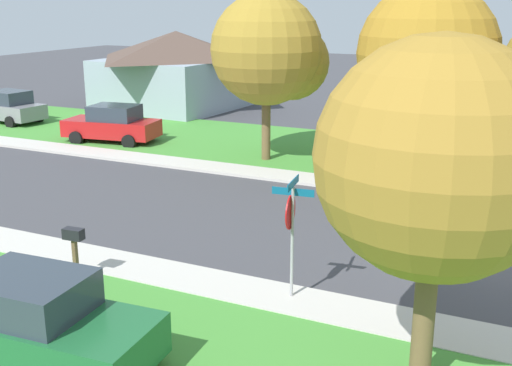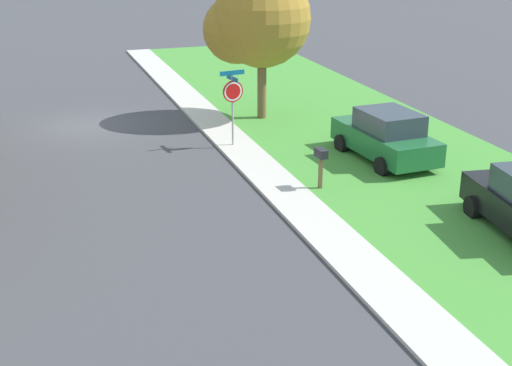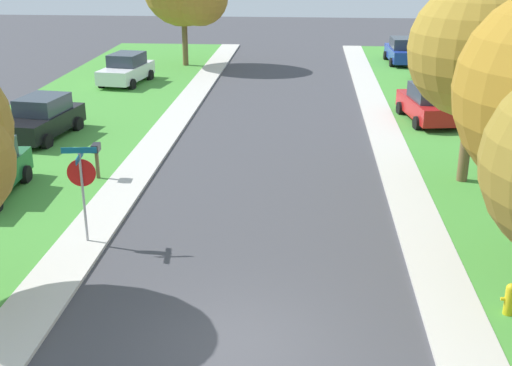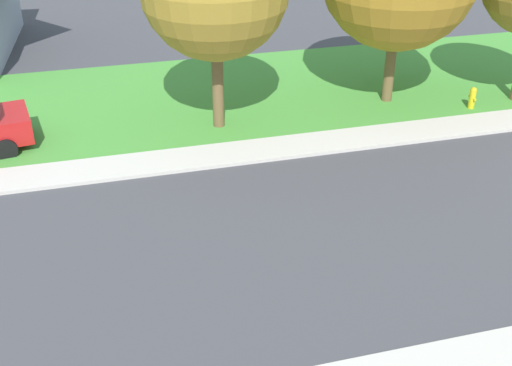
{
  "view_description": "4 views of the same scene",
  "coord_description": "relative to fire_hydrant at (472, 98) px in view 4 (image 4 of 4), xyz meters",
  "views": [
    {
      "loc": [
        -16.47,
        -0.26,
        6.39
      ],
      "look_at": [
        -0.83,
        7.09,
        1.4
      ],
      "focal_mm": 44.6,
      "sensor_mm": 36.0,
      "label": 1
    },
    {
      "loc": [
        2.48,
        27.96,
        7.76
      ],
      "look_at": [
        -2.97,
        11.78,
        1.4
      ],
      "focal_mm": 50.38,
      "sensor_mm": 36.0,
      "label": 2
    },
    {
      "loc": [
        1.33,
        -11.34,
        7.86
      ],
      "look_at": [
        -0.03,
        5.86,
        1.4
      ],
      "focal_mm": 45.91,
      "sensor_mm": 36.0,
      "label": 3
    },
    {
      "loc": [
        -11.92,
        13.91,
        8.74
      ],
      "look_at": [
        0.53,
        10.6,
        1.4
      ],
      "focal_mm": 45.2,
      "sensor_mm": 36.0,
      "label": 4
    }
  ],
  "objects": [
    {
      "name": "fire_hydrant",
      "position": [
        0.0,
        0.0,
        0.0
      ],
      "size": [
        0.38,
        0.22,
        0.83
      ],
      "color": "gold",
      "rests_on": "ground"
    },
    {
      "name": "sidewalk_east",
      "position": [
        -1.19,
        10.42,
        -0.39
      ],
      "size": [
        1.4,
        56.0,
        0.1
      ],
      "primitive_type": "cube",
      "color": "beige",
      "rests_on": "ground"
    },
    {
      "name": "lawn_east",
      "position": [
        3.51,
        10.42,
        -0.4
      ],
      "size": [
        8.0,
        56.0,
        0.08
      ],
      "primitive_type": "cube",
      "color": "#479338",
      "rests_on": "ground"
    }
  ]
}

